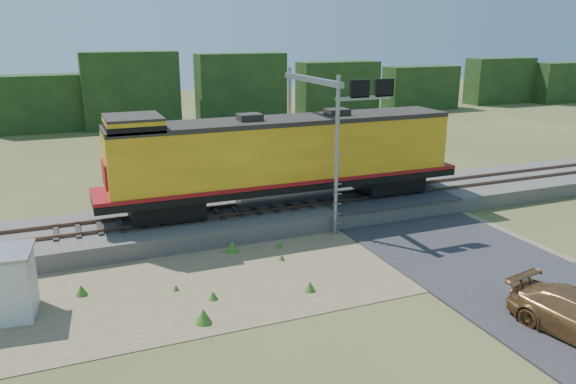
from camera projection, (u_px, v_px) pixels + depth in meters
name	position (u px, v px, depth m)	size (l,w,h in m)	color
ground	(302.00, 271.00, 22.33)	(140.00, 140.00, 0.00)	#475123
ballast	(254.00, 217.00, 27.56)	(70.00, 5.00, 0.80)	slate
rails	(253.00, 207.00, 27.42)	(70.00, 1.54, 0.16)	brown
dirt_shoulder	(251.00, 274.00, 22.05)	(26.00, 8.00, 0.03)	#8C7754
road	(437.00, 239.00, 25.50)	(7.00, 66.00, 0.86)	#38383A
tree_line_north	(149.00, 94.00, 55.27)	(130.00, 3.00, 6.50)	#193312
weed_clumps	(216.00, 284.00, 21.16)	(15.00, 6.20, 0.56)	#3C7521
locomotive	(281.00, 157.00, 27.28)	(18.27, 2.79, 4.71)	black
shed	(4.00, 284.00, 18.48)	(2.15, 2.15, 2.33)	silver
signal_gantry	(324.00, 111.00, 26.78)	(2.91, 6.20, 7.35)	gray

